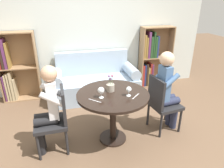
{
  "coord_description": "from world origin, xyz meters",
  "views": [
    {
      "loc": [
        -0.62,
        -2.36,
        1.96
      ],
      "look_at": [
        0.0,
        0.05,
        0.88
      ],
      "focal_mm": 32.0,
      "sensor_mm": 36.0,
      "label": 1
    }
  ],
  "objects_px": {
    "bookshelf_left": "(14,69)",
    "wine_glass_right": "(129,90)",
    "bookshelf_right": "(151,58)",
    "chair_left": "(56,118)",
    "wine_glass_left": "(101,91)",
    "flower_vase": "(110,87)",
    "chair_right": "(162,102)",
    "person_right": "(167,90)",
    "person_left": "(47,108)",
    "couch": "(95,82)"
  },
  "relations": [
    {
      "from": "bookshelf_left",
      "to": "wine_glass_right",
      "type": "relative_size",
      "value": 10.61
    },
    {
      "from": "person_right",
      "to": "wine_glass_right",
      "type": "bearing_deg",
      "value": 97.43
    },
    {
      "from": "wine_glass_right",
      "to": "chair_left",
      "type": "bearing_deg",
      "value": 172.79
    },
    {
      "from": "chair_left",
      "to": "flower_vase",
      "type": "height_order",
      "value": "flower_vase"
    },
    {
      "from": "chair_left",
      "to": "wine_glass_left",
      "type": "distance_m",
      "value": 0.71
    },
    {
      "from": "person_right",
      "to": "wine_glass_left",
      "type": "distance_m",
      "value": 1.07
    },
    {
      "from": "person_right",
      "to": "bookshelf_left",
      "type": "bearing_deg",
      "value": 47.54
    },
    {
      "from": "couch",
      "to": "bookshelf_right",
      "type": "height_order",
      "value": "bookshelf_right"
    },
    {
      "from": "bookshelf_left",
      "to": "chair_left",
      "type": "bearing_deg",
      "value": -65.67
    },
    {
      "from": "couch",
      "to": "person_left",
      "type": "relative_size",
      "value": 1.44
    },
    {
      "from": "person_left",
      "to": "chair_right",
      "type": "bearing_deg",
      "value": 90.27
    },
    {
      "from": "wine_glass_left",
      "to": "flower_vase",
      "type": "relative_size",
      "value": 0.6
    },
    {
      "from": "chair_left",
      "to": "chair_right",
      "type": "bearing_deg",
      "value": 90.24
    },
    {
      "from": "person_right",
      "to": "bookshelf_right",
      "type": "bearing_deg",
      "value": -24.55
    },
    {
      "from": "person_left",
      "to": "flower_vase",
      "type": "height_order",
      "value": "person_left"
    },
    {
      "from": "bookshelf_right",
      "to": "chair_left",
      "type": "xyz_separation_m",
      "value": [
        -2.17,
        -1.76,
        -0.18
      ]
    },
    {
      "from": "person_right",
      "to": "wine_glass_left",
      "type": "xyz_separation_m",
      "value": [
        -1.05,
        -0.15,
        0.18
      ]
    },
    {
      "from": "person_left",
      "to": "person_right",
      "type": "xyz_separation_m",
      "value": [
        1.74,
        0.07,
        0.03
      ]
    },
    {
      "from": "person_left",
      "to": "wine_glass_right",
      "type": "distance_m",
      "value": 1.08
    },
    {
      "from": "bookshelf_right",
      "to": "chair_right",
      "type": "distance_m",
      "value": 1.83
    },
    {
      "from": "chair_left",
      "to": "wine_glass_right",
      "type": "bearing_deg",
      "value": 81.46
    },
    {
      "from": "chair_right",
      "to": "person_left",
      "type": "xyz_separation_m",
      "value": [
        -1.66,
        -0.05,
        0.16
      ]
    },
    {
      "from": "bookshelf_right",
      "to": "chair_left",
      "type": "height_order",
      "value": "bookshelf_right"
    },
    {
      "from": "couch",
      "to": "bookshelf_right",
      "type": "xyz_separation_m",
      "value": [
        1.38,
        0.26,
        0.37
      ]
    },
    {
      "from": "person_left",
      "to": "person_right",
      "type": "relative_size",
      "value": 0.96
    },
    {
      "from": "couch",
      "to": "wine_glass_left",
      "type": "distance_m",
      "value": 1.68
    },
    {
      "from": "wine_glass_left",
      "to": "chair_right",
      "type": "bearing_deg",
      "value": 7.61
    },
    {
      "from": "bookshelf_right",
      "to": "person_left",
      "type": "xyz_separation_m",
      "value": [
        -2.26,
        -1.76,
        -0.03
      ]
    },
    {
      "from": "bookshelf_left",
      "to": "flower_vase",
      "type": "relative_size",
      "value": 5.53
    },
    {
      "from": "bookshelf_left",
      "to": "bookshelf_right",
      "type": "distance_m",
      "value": 2.96
    },
    {
      "from": "bookshelf_right",
      "to": "person_left",
      "type": "height_order",
      "value": "bookshelf_right"
    },
    {
      "from": "chair_right",
      "to": "person_left",
      "type": "height_order",
      "value": "person_left"
    },
    {
      "from": "couch",
      "to": "wine_glass_left",
      "type": "bearing_deg",
      "value": -96.47
    },
    {
      "from": "bookshelf_right",
      "to": "chair_left",
      "type": "bearing_deg",
      "value": -140.94
    },
    {
      "from": "person_left",
      "to": "wine_glass_right",
      "type": "relative_size",
      "value": 9.4
    },
    {
      "from": "person_right",
      "to": "wine_glass_right",
      "type": "xyz_separation_m",
      "value": [
        -0.68,
        -0.18,
        0.16
      ]
    },
    {
      "from": "bookshelf_left",
      "to": "wine_glass_left",
      "type": "height_order",
      "value": "bookshelf_left"
    },
    {
      "from": "wine_glass_right",
      "to": "chair_right",
      "type": "bearing_deg",
      "value": 15.42
    },
    {
      "from": "chair_left",
      "to": "chair_right",
      "type": "height_order",
      "value": "same"
    },
    {
      "from": "chair_right",
      "to": "person_left",
      "type": "distance_m",
      "value": 1.66
    },
    {
      "from": "couch",
      "to": "chair_left",
      "type": "distance_m",
      "value": 1.7
    },
    {
      "from": "person_left",
      "to": "wine_glass_left",
      "type": "xyz_separation_m",
      "value": [
        0.69,
        -0.08,
        0.21
      ]
    },
    {
      "from": "couch",
      "to": "bookshelf_left",
      "type": "bearing_deg",
      "value": 170.4
    },
    {
      "from": "wine_glass_left",
      "to": "flower_vase",
      "type": "height_order",
      "value": "flower_vase"
    },
    {
      "from": "flower_vase",
      "to": "wine_glass_left",
      "type": "bearing_deg",
      "value": -134.24
    },
    {
      "from": "chair_right",
      "to": "wine_glass_right",
      "type": "xyz_separation_m",
      "value": [
        -0.6,
        -0.17,
        0.35
      ]
    },
    {
      "from": "bookshelf_left",
      "to": "chair_right",
      "type": "height_order",
      "value": "bookshelf_left"
    },
    {
      "from": "chair_left",
      "to": "flower_vase",
      "type": "bearing_deg",
      "value": 95.01
    },
    {
      "from": "chair_right",
      "to": "person_left",
      "type": "relative_size",
      "value": 0.74
    },
    {
      "from": "wine_glass_left",
      "to": "flower_vase",
      "type": "distance_m",
      "value": 0.24
    }
  ]
}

